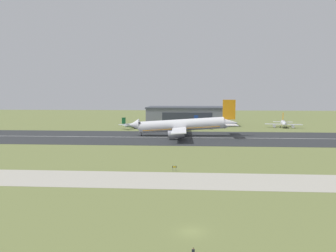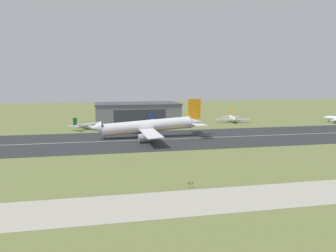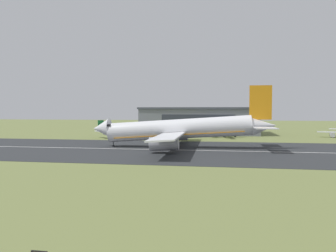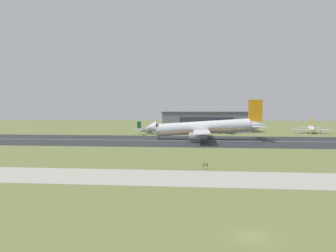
{
  "view_description": "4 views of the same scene",
  "coord_description": "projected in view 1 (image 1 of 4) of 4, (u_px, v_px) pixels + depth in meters",
  "views": [
    {
      "loc": [
        -0.31,
        -51.42,
        22.26
      ],
      "look_at": [
        -10.78,
        101.57,
        7.47
      ],
      "focal_mm": 35.0,
      "sensor_mm": 36.0,
      "label": 1
    },
    {
      "loc": [
        -28.45,
        -40.74,
        28.92
      ],
      "look_at": [
        -1.91,
        85.84,
        10.99
      ],
      "focal_mm": 35.0,
      "sensor_mm": 36.0,
      "label": 2
    },
    {
      "loc": [
        8.35,
        20.2,
        11.9
      ],
      "look_at": [
        -4.66,
        99.81,
        8.02
      ],
      "focal_mm": 35.0,
      "sensor_mm": 36.0,
      "label": 3
    },
    {
      "loc": [
        -5.92,
        -37.8,
        14.7
      ],
      "look_at": [
        -18.14,
        82.82,
        8.65
      ],
      "focal_mm": 35.0,
      "sensor_mm": 36.0,
      "label": 4
    }
  ],
  "objects": [
    {
      "name": "airplane_parked_far_east",
      "position": [
        283.0,
        124.0,
        219.44
      ],
      "size": [
        23.82,
        18.46,
        9.91
      ],
      "color": "silver",
      "rests_on": "ground_plane"
    },
    {
      "name": "taxiway_road",
      "position": [
        191.0,
        180.0,
        84.92
      ],
      "size": [
        348.78,
        16.83,
        0.05
      ],
      "primitive_type": "cube",
      "color": "#B2AD9E",
      "rests_on": "ground_plane"
    },
    {
      "name": "runway_strip",
      "position": [
        191.0,
        138.0,
        169.04
      ],
      "size": [
        465.04,
        55.42,
        0.06
      ],
      "primitive_type": "cube",
      "color": "#2B2D30",
      "rests_on": "ground_plane"
    },
    {
      "name": "airplane_parked_west",
      "position": [
        136.0,
        125.0,
        213.09
      ],
      "size": [
        19.71,
        19.62,
        7.68
      ],
      "color": "silver",
      "rests_on": "ground_plane"
    },
    {
      "name": "runway_sign",
      "position": [
        174.0,
        167.0,
        95.09
      ],
      "size": [
        1.29,
        0.13,
        1.54
      ],
      "color": "#4C4C51",
      "rests_on": "ground_plane"
    },
    {
      "name": "hangar_building",
      "position": [
        187.0,
        116.0,
        240.98
      ],
      "size": [
        58.41,
        33.4,
        13.34
      ],
      "color": "slate",
      "rests_on": "ground_plane"
    },
    {
      "name": "airplane_landing",
      "position": [
        182.0,
        125.0,
        175.25
      ],
      "size": [
        58.76,
        60.7,
        19.53
      ],
      "color": "white",
      "rests_on": "ground_plane"
    },
    {
      "name": "airplane_parked_east",
      "position": [
        205.0,
        124.0,
        217.7
      ],
      "size": [
        16.83,
        21.91,
        8.55
      ],
      "color": "silver",
      "rests_on": "ground_plane"
    },
    {
      "name": "runway_centreline",
      "position": [
        191.0,
        138.0,
        169.04
      ],
      "size": [
        418.54,
        0.7,
        0.01
      ],
      "primitive_type": "cube",
      "color": "silver",
      "rests_on": "runway_strip"
    },
    {
      "name": "ground_plane",
      "position": [
        191.0,
        160.0,
        111.11
      ],
      "size": [
        705.04,
        705.04,
        0.0
      ],
      "primitive_type": "plane",
      "color": "olive"
    }
  ]
}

